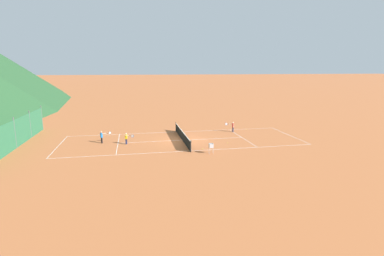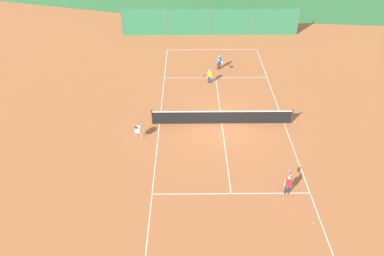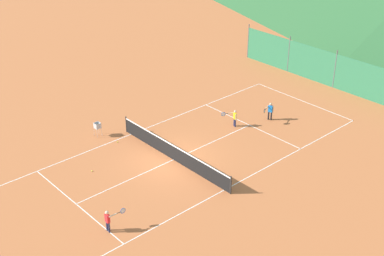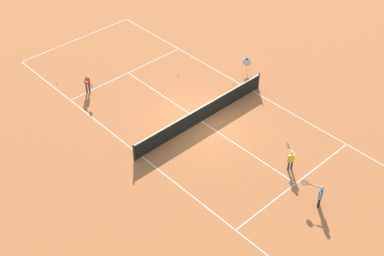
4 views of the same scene
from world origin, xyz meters
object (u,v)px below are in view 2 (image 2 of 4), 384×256
at_px(tennis_ball_service_box, 191,165).
at_px(ball_hopper, 138,130).
at_px(tennis_ball_by_net_right, 314,222).
at_px(player_near_baseline, 209,75).
at_px(tennis_net, 222,117).
at_px(player_far_service, 219,61).
at_px(tennis_ball_alley_left, 163,134).
at_px(player_near_service, 288,183).

relative_size(tennis_ball_service_box, ball_hopper, 0.07).
relative_size(tennis_ball_by_net_right, ball_hopper, 0.07).
bearing_deg(player_near_baseline, tennis_ball_service_box, -98.69).
relative_size(tennis_net, player_far_service, 7.56).
bearing_deg(tennis_net, player_far_service, 87.36).
height_order(tennis_ball_alley_left, ball_hopper, ball_hopper).
distance_m(player_far_service, tennis_ball_alley_left, 10.07).
relative_size(tennis_net, tennis_ball_alley_left, 139.09).
bearing_deg(tennis_net, ball_hopper, -162.88).
xyz_separation_m(player_near_service, tennis_ball_service_box, (-4.94, 2.19, -0.64)).
relative_size(player_far_service, tennis_ball_service_box, 18.41).
height_order(tennis_ball_alley_left, tennis_ball_by_net_right, same).
xyz_separation_m(player_far_service, tennis_ball_by_net_right, (3.40, -16.27, -0.68)).
bearing_deg(player_far_service, ball_hopper, -120.72).
xyz_separation_m(player_far_service, tennis_ball_alley_left, (-4.17, -9.14, -0.68)).
xyz_separation_m(player_near_baseline, tennis_ball_by_net_right, (4.35, -13.91, -0.62)).
distance_m(tennis_net, tennis_ball_service_box, 4.66).
bearing_deg(tennis_ball_alley_left, tennis_ball_service_box, -59.15).
bearing_deg(tennis_ball_service_box, tennis_ball_by_net_right, -35.87).
height_order(player_near_service, tennis_ball_by_net_right, player_near_service).
bearing_deg(tennis_net, tennis_ball_service_box, -116.37).
height_order(tennis_net, player_far_service, player_far_service).
xyz_separation_m(tennis_net, player_near_baseline, (-0.58, 5.54, 0.16)).
bearing_deg(player_near_baseline, player_far_service, 68.26).
bearing_deg(player_near_service, tennis_ball_alley_left, 142.61).
relative_size(player_near_service, tennis_ball_service_box, 17.44).
bearing_deg(player_far_service, player_near_baseline, -111.74).
distance_m(tennis_net, ball_hopper, 5.55).
xyz_separation_m(tennis_net, tennis_ball_alley_left, (-3.81, -1.23, -0.47)).
height_order(tennis_net, tennis_ball_by_net_right, tennis_net).
height_order(tennis_net, player_near_service, player_near_service).
relative_size(player_far_service, tennis_ball_by_net_right, 18.41).
xyz_separation_m(tennis_net, tennis_ball_service_box, (-2.06, -4.16, -0.47)).
distance_m(tennis_ball_by_net_right, ball_hopper, 11.31).
distance_m(player_near_service, tennis_ball_service_box, 5.45).
distance_m(player_near_baseline, tennis_ball_by_net_right, 14.58).
xyz_separation_m(player_far_service, player_near_service, (2.52, -14.25, -0.04)).
height_order(player_near_service, ball_hopper, player_near_service).
distance_m(tennis_ball_service_box, ball_hopper, 4.15).
height_order(tennis_net, tennis_ball_service_box, tennis_net).
distance_m(tennis_net, player_near_service, 6.97).
xyz_separation_m(tennis_ball_by_net_right, ball_hopper, (-9.07, 6.74, 0.62)).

